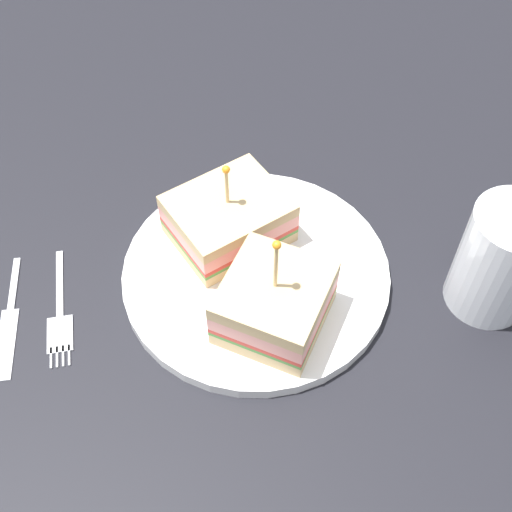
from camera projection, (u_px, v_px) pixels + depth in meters
ground_plane at (256, 284)px, 61.68cm from camera, size 106.87×106.87×2.00cm
plate at (256, 273)px, 60.41cm from camera, size 24.23×24.23×1.21cm
sandwich_half_front at (228, 219)px, 60.54cm from camera, size 12.02×10.86×8.99cm
sandwich_half_back at (272, 304)px, 54.58cm from camera, size 11.75×11.81×10.63cm
drink_glass at (498, 265)px, 55.90cm from camera, size 7.20×7.20×10.68cm
fork at (60, 319)px, 57.94cm from camera, size 2.53×12.44×0.35cm
knife at (9, 323)px, 57.70cm from camera, size 3.11×12.73×0.35cm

